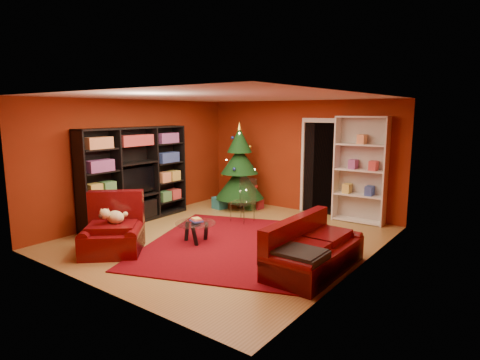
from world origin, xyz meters
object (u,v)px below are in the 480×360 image
Objects in this scene: gift_box_teal at (220,203)px; dog at (115,217)px; media_unit at (135,175)px; coffee_table at (196,232)px; rug at (236,244)px; white_bookshelf at (360,170)px; gift_box_red at (258,204)px; sofa at (315,245)px; acrylic_chair at (242,203)px; christmas_tree at (240,167)px; gift_box_green at (251,204)px; armchair at (112,229)px.

dog reaches higher than gift_box_teal.
media_unit is 2.18m from coffee_table.
white_bookshelf is at bearing 66.92° from rug.
white_bookshelf reaches higher than coffee_table.
media_unit reaches higher than rug.
white_bookshelf is at bearing 7.67° from gift_box_red.
dog is 3.31m from sofa.
acrylic_chair is (-0.14, 1.60, 0.24)m from coffee_table.
gift_box_teal is (0.67, 1.98, -0.87)m from media_unit.
gift_box_teal is 0.93m from gift_box_red.
christmas_tree is 1.41m from acrylic_chair.
coffee_table is at bearing -69.67° from christmas_tree.
rug is 1.54m from acrylic_chair.
christmas_tree is at bearing 40.68° from gift_box_teal.
gift_box_red is (-1.22, 2.46, 0.11)m from rug.
coffee_table reaches higher than gift_box_teal.
dog is 0.22× the size of sofa.
gift_box_green is 1.23m from acrylic_chair.
acrylic_chair is at bearing 95.04° from coffee_table.
coffee_table is (0.96, -2.59, -0.83)m from christmas_tree.
sofa is at bearing -30.69° from gift_box_teal.
gift_box_red is at bearing 45.20° from armchair.
sofa is at bearing -43.12° from gift_box_red.
sofa is (3.06, 1.33, -0.01)m from armchair.
dog is (-0.08, -3.81, 0.46)m from gift_box_green.
white_bookshelf is (1.19, 2.78, 1.11)m from rug.
acrylic_chair reaches higher than rug.
acrylic_chair is (0.43, -1.20, 0.31)m from gift_box_red.
media_unit reaches higher than armchair.
christmas_tree is 4.14m from sofa.
dog is (-2.59, -4.27, -0.53)m from white_bookshelf.
gift_box_teal is 0.12× the size of white_bookshelf.
white_bookshelf is at bearing 10.89° from christmas_tree.
dog is at bearing -92.76° from gift_box_red.
armchair is 2.56× the size of dog.
coffee_table reaches higher than gift_box_green.
gift_box_teal reaches higher than gift_box_red.
sofa is at bearing -30.22° from acrylic_chair.
media_unit is at bearing -145.89° from white_bookshelf.
gift_box_green is 1.17× the size of gift_box_red.
gift_box_red is at bearing 45.21° from dog.
rug is at bearing 82.28° from sofa.
gift_box_green is 3.84m from dog.
acrylic_chair is (-1.97, -1.52, -0.70)m from white_bookshelf.
christmas_tree is 0.94m from gift_box_green.
gift_box_teal is 3.42m from white_bookshelf.
sofa reaches higher than rug.
white_bookshelf reaches higher than gift_box_teal.
armchair is at bearing -101.33° from acrylic_chair.
armchair reaches higher than dog.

